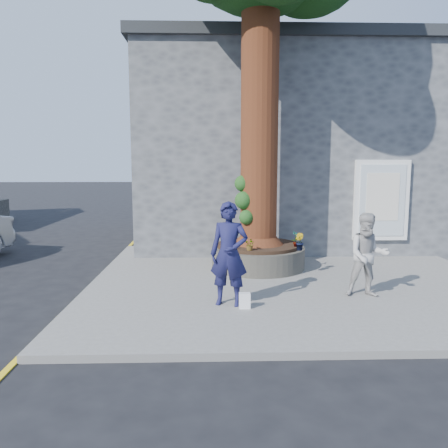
{
  "coord_description": "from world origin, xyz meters",
  "views": [
    {
      "loc": [
        -0.38,
        -8.65,
        2.67
      ],
      "look_at": [
        -0.06,
        1.77,
        1.25
      ],
      "focal_mm": 35.0,
      "sensor_mm": 36.0,
      "label": 1
    }
  ],
  "objects": [
    {
      "name": "plant_a",
      "position": [
        1.65,
        1.58,
        0.91
      ],
      "size": [
        0.23,
        0.24,
        0.38
      ],
      "primitive_type": "imported",
      "rotation": [
        0.0,
        0.0,
        0.95
      ],
      "color": "gray",
      "rests_on": "planter"
    },
    {
      "name": "plant_d",
      "position": [
        0.52,
        1.15,
        0.86
      ],
      "size": [
        0.34,
        0.34,
        0.29
      ],
      "primitive_type": "imported",
      "rotation": [
        0.0,
        0.0,
        5.56
      ],
      "color": "gray",
      "rests_on": "planter"
    },
    {
      "name": "woman",
      "position": [
        2.65,
        -0.49,
        0.94
      ],
      "size": [
        0.87,
        0.71,
        1.63
      ],
      "primitive_type": "imported",
      "rotation": [
        0.0,
        0.0,
        -0.13
      ],
      "color": "#AEABA7",
      "rests_on": "pavement"
    },
    {
      "name": "ground",
      "position": [
        0.0,
        0.0,
        0.0
      ],
      "size": [
        120.0,
        120.0,
        0.0
      ],
      "primitive_type": "plane",
      "color": "black",
      "rests_on": "ground"
    },
    {
      "name": "planter",
      "position": [
        0.8,
        2.0,
        0.41
      ],
      "size": [
        2.3,
        2.3,
        0.6
      ],
      "color": "black",
      "rests_on": "pavement"
    },
    {
      "name": "man",
      "position": [
        -0.05,
        -0.9,
        1.07
      ],
      "size": [
        0.78,
        0.6,
        1.9
      ],
      "primitive_type": "imported",
      "rotation": [
        0.0,
        0.0,
        -0.23
      ],
      "color": "#16163D",
      "rests_on": "pavement"
    },
    {
      "name": "plant_b",
      "position": [
        1.65,
        1.15,
        0.92
      ],
      "size": [
        0.27,
        0.27,
        0.4
      ],
      "primitive_type": "imported",
      "rotation": [
        0.0,
        0.0,
        1.89
      ],
      "color": "gray",
      "rests_on": "planter"
    },
    {
      "name": "pavement",
      "position": [
        1.5,
        1.0,
        0.06
      ],
      "size": [
        9.0,
        8.0,
        0.12
      ],
      "primitive_type": "cube",
      "color": "slate",
      "rests_on": "ground"
    },
    {
      "name": "stone_shop",
      "position": [
        2.5,
        7.2,
        3.16
      ],
      "size": [
        10.3,
        8.3,
        6.3
      ],
      "color": "#4B4D50",
      "rests_on": "ground"
    },
    {
      "name": "shopping_bag",
      "position": [
        0.22,
        -1.13,
        0.26
      ],
      "size": [
        0.2,
        0.12,
        0.28
      ],
      "primitive_type": "cube",
      "rotation": [
        0.0,
        0.0,
        0.01
      ],
      "color": "white",
      "rests_on": "pavement"
    },
    {
      "name": "plant_c",
      "position": [
        -0.05,
        1.15,
        0.89
      ],
      "size": [
        0.24,
        0.24,
        0.34
      ],
      "primitive_type": "imported",
      "rotation": [
        0.0,
        0.0,
        3.48
      ],
      "color": "gray",
      "rests_on": "planter"
    },
    {
      "name": "yellow_line",
      "position": [
        -3.05,
        1.0,
        0.0
      ],
      "size": [
        0.1,
        30.0,
        0.01
      ],
      "primitive_type": "cube",
      "color": "yellow",
      "rests_on": "ground"
    }
  ]
}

